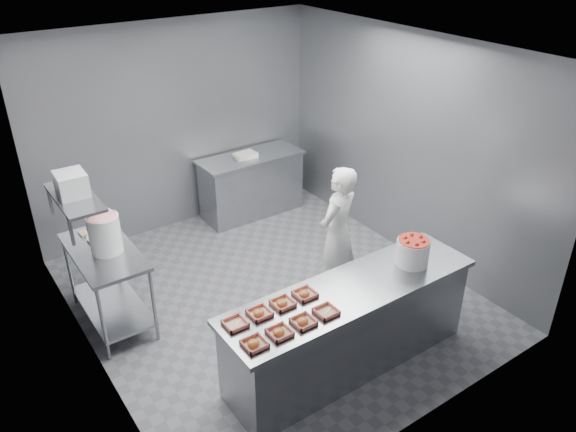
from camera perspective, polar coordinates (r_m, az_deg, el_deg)
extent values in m
plane|color=#4C4C51|center=(6.59, -1.64, -8.08)|extent=(4.50, 4.50, 0.00)
plane|color=white|center=(5.42, -2.06, 16.48)|extent=(4.50, 4.50, 0.00)
cube|color=slate|center=(7.72, -11.11, 8.82)|extent=(4.00, 0.04, 2.80)
cube|color=slate|center=(5.19, -20.65, -2.61)|extent=(0.04, 4.50, 2.80)
cube|color=slate|center=(7.07, 11.98, 6.89)|extent=(0.04, 4.50, 2.80)
cube|color=slate|center=(5.21, 6.49, -7.53)|extent=(2.60, 0.70, 0.05)
cube|color=slate|center=(5.48, 6.23, -11.34)|extent=(2.50, 0.64, 0.85)
cube|color=slate|center=(6.02, -18.26, -3.47)|extent=(0.60, 1.20, 0.04)
cube|color=slate|center=(6.39, -17.34, -8.67)|extent=(0.56, 1.15, 0.03)
cylinder|color=slate|center=(5.77, -18.27, -10.40)|extent=(0.04, 0.04, 0.88)
cylinder|color=slate|center=(5.87, -13.46, -8.81)|extent=(0.04, 0.04, 0.88)
cylinder|color=slate|center=(6.68, -21.32, -5.19)|extent=(0.04, 0.04, 0.88)
cylinder|color=slate|center=(6.77, -17.13, -3.92)|extent=(0.04, 0.04, 0.88)
cube|color=slate|center=(7.99, -3.83, 5.95)|extent=(1.50, 0.60, 0.05)
cube|color=slate|center=(8.18, -3.73, 3.03)|extent=(1.44, 0.55, 0.85)
cube|color=slate|center=(5.68, -20.87, 1.80)|extent=(0.35, 0.90, 0.03)
cube|color=tan|center=(4.55, -3.43, -12.84)|extent=(0.18, 0.18, 0.04)
cube|color=white|center=(4.58, -3.04, -12.63)|extent=(0.10, 0.06, 0.00)
ellipsoid|color=#BF6F2F|center=(4.54, -3.54, -12.79)|extent=(0.10, 0.10, 0.05)
cube|color=tan|center=(4.65, -0.86, -11.75)|extent=(0.18, 0.18, 0.04)
cube|color=white|center=(4.68, -0.50, -11.55)|extent=(0.10, 0.06, 0.00)
ellipsoid|color=#BF6F2F|center=(4.64, -0.96, -11.70)|extent=(0.10, 0.10, 0.05)
cube|color=tan|center=(4.75, 1.58, -10.68)|extent=(0.18, 0.18, 0.04)
cube|color=white|center=(4.79, 1.91, -10.49)|extent=(0.10, 0.06, 0.00)
ellipsoid|color=#BF6F2F|center=(4.74, 1.48, -10.63)|extent=(0.10, 0.10, 0.05)
cube|color=tan|center=(4.87, 3.89, -9.65)|extent=(0.18, 0.18, 0.04)
cube|color=white|center=(4.91, 4.20, -9.46)|extent=(0.10, 0.06, 0.00)
cube|color=tan|center=(4.75, -5.40, -10.82)|extent=(0.18, 0.18, 0.04)
cube|color=white|center=(4.79, -5.01, -10.63)|extent=(0.10, 0.06, 0.00)
cube|color=tan|center=(4.85, -2.91, -9.83)|extent=(0.18, 0.18, 0.04)
cube|color=white|center=(4.88, -2.55, -9.65)|extent=(0.10, 0.06, 0.00)
ellipsoid|color=#BF6F2F|center=(4.84, -3.01, -9.78)|extent=(0.10, 0.10, 0.05)
cube|color=tan|center=(4.95, -0.53, -8.86)|extent=(0.18, 0.18, 0.04)
cube|color=white|center=(4.99, -0.19, -8.69)|extent=(0.10, 0.06, 0.00)
ellipsoid|color=#BF6F2F|center=(4.94, -0.62, -8.81)|extent=(0.10, 0.10, 0.05)
cube|color=tan|center=(5.06, 1.74, -7.92)|extent=(0.18, 0.18, 0.04)
cube|color=white|center=(5.10, 2.05, -7.76)|extent=(0.10, 0.06, 0.00)
ellipsoid|color=#BF6F2F|center=(5.05, 1.65, -7.87)|extent=(0.10, 0.10, 0.05)
imported|color=white|center=(6.27, 5.03, -1.70)|extent=(0.67, 0.55, 1.57)
cylinder|color=white|center=(5.57, 12.55, -3.60)|extent=(0.32, 0.32, 0.26)
cylinder|color=red|center=(5.51, 12.67, -2.56)|extent=(0.30, 0.30, 0.04)
cylinder|color=white|center=(5.89, -18.11, -1.74)|extent=(0.32, 0.32, 0.40)
cylinder|color=#DC6E80|center=(5.80, -18.40, -0.07)|extent=(0.29, 0.29, 0.02)
torus|color=slate|center=(5.83, -18.29, -0.72)|extent=(0.33, 0.01, 0.33)
cylinder|color=white|center=(6.24, -18.33, -1.96)|extent=(0.41, 0.41, 0.03)
cube|color=#CCB28C|center=(6.38, -19.76, -1.55)|extent=(0.16, 0.14, 0.02)
cube|color=gray|center=(5.65, -21.15, 3.05)|extent=(0.28, 0.31, 0.23)
cube|color=silver|center=(7.94, -4.35, 6.18)|extent=(0.32, 0.24, 0.06)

